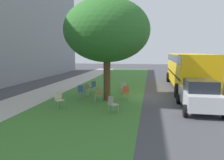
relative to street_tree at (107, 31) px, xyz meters
name	(u,v)px	position (x,y,z in m)	size (l,w,h in m)	color
ground	(146,97)	(1.35, -2.46, -4.36)	(80.00, 80.00, 0.00)	#424247
grass_verge	(101,95)	(1.35, 0.74, -4.35)	(48.00, 6.00, 0.01)	#3D752D
sidewalk_strip	(42,93)	(1.35, 5.14, -4.35)	(48.00, 2.80, 0.01)	#ADA89E
street_tree	(107,31)	(0.00, 0.00, 0.00)	(5.32, 5.32, 6.34)	brown
chair_0	(59,99)	(-2.43, 2.21, -3.84)	(0.59, 0.59, 0.88)	beige
chair_1	(93,86)	(2.19, 1.52, -3.84)	(0.58, 0.58, 0.88)	#335184
chair_2	(124,87)	(2.29, -0.81, -3.84)	(0.55, 0.54, 0.88)	#ADA393
chair_3	(126,92)	(0.33, -1.15, -3.84)	(0.53, 0.52, 0.88)	#C64C1E
chair_4	(112,103)	(-3.02, -0.86, -3.84)	(0.59, 0.59, 0.88)	#ADA393
chair_5	(88,88)	(1.06, 1.57, -3.84)	(0.57, 0.57, 0.88)	olive
chair_6	(98,93)	(-0.59, 0.43, -3.84)	(0.47, 0.46, 0.88)	olive
chair_7	(81,90)	(0.20, 1.76, -3.84)	(0.48, 0.48, 0.88)	#335184
parked_car	(199,95)	(-1.72, -5.24, -3.52)	(3.70, 1.92, 1.65)	silver
school_bus	(188,68)	(5.46, -5.75, -2.60)	(10.40, 2.80, 2.88)	yellow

